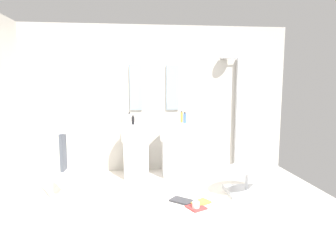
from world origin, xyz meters
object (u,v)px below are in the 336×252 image
Objects in this scene: soap_bottle_amber at (182,117)px; soap_bottle_blue at (185,118)px; towel_rack at (61,154)px; magazine_charcoal at (182,201)px; magazine_red at (196,207)px; soap_bottle_grey at (129,118)px; pedestal_sink_right at (175,147)px; pedestal_sink_left at (136,148)px; coffee_mug at (196,205)px; magazine_ochre at (201,203)px; soap_bottle_black at (133,120)px; lounge_chair at (247,170)px; shower_column at (239,111)px.

soap_bottle_amber is 0.15m from soap_bottle_blue.
towel_rack is 3.31× the size of magazine_charcoal.
soap_bottle_grey is at bearing 92.74° from magazine_red.
pedestal_sink_right is 1.48m from magazine_red.
magazine_charcoal is 1.52× the size of soap_bottle_blue.
pedestal_sink_left is 1.34m from towel_rack.
pedestal_sink_left is 0.93m from soap_bottle_amber.
coffee_mug is (0.14, -0.24, 0.03)m from magazine_charcoal.
magazine_ochre is 1.70× the size of soap_bottle_black.
pedestal_sink_right is 3.53× the size of magazine_charcoal.
magazine_charcoal is (-0.05, -1.18, -0.48)m from pedestal_sink_right.
towel_rack is 4.85× the size of soap_bottle_amber.
pedestal_sink_right is 6.89× the size of soap_bottle_black.
pedestal_sink_left is at bearing 91.23° from magazine_ochre.
lounge_chair is at bearing -31.19° from pedestal_sink_left.
shower_column is at bearing 5.60° from soap_bottle_grey.
coffee_mug is at bearing -91.21° from soap_bottle_amber.
magazine_red is 1.44× the size of soap_bottle_black.
pedestal_sink_right reaches higher than towel_rack.
shower_column is 3.15m from towel_rack.
towel_rack is 1.40m from soap_bottle_grey.
towel_rack is 1.90m from coffee_mug.
magazine_ochre is at bearing -87.39° from soap_bottle_amber.
pedestal_sink_left reaches higher than magazine_ochre.
magazine_red is (-1.12, -1.73, -1.06)m from shower_column.
shower_column is 1.86× the size of lounge_chair.
soap_bottle_black reaches higher than pedestal_sink_left.
pedestal_sink_right reaches higher than lounge_chair.
magazine_red is at bearing -16.72° from magazine_charcoal.
pedestal_sink_left is 4.06× the size of magazine_ochre.
magazine_charcoal is (0.61, -1.18, -0.48)m from pedestal_sink_left.
soap_bottle_black is (-0.79, 1.29, 0.92)m from coffee_mug.
pedestal_sink_left is at bearing 71.67° from soap_bottle_black.
shower_column reaches higher than pedestal_sink_left.
soap_bottle_blue reaches higher than coffee_mug.
magazine_red is 0.04m from coffee_mug.
shower_column is 2.17m from magazine_ochre.
towel_rack is at bearing -150.91° from magazine_charcoal.
magazine_ochre is 1.95m from soap_bottle_grey.
magazine_red is at bearing -85.73° from pedestal_sink_right.
magazine_red is 1.22× the size of soap_bottle_grey.
lounge_chair is at bearing -1.04° from towel_rack.
pedestal_sink_left is 5.38× the size of soap_bottle_blue.
shower_column is 21.89× the size of coffee_mug.
pedestal_sink_left is 1.41m from magazine_charcoal.
pedestal_sink_right is (0.65, 0.00, 0.00)m from pedestal_sink_left.
soap_bottle_black is (-0.65, 1.05, 0.96)m from magazine_charcoal.
soap_bottle_black reaches higher than pedestal_sink_right.
soap_bottle_grey is at bearing 169.95° from pedestal_sink_right.
pedestal_sink_right is 0.53m from soap_bottle_amber.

